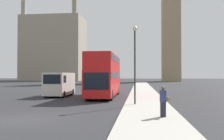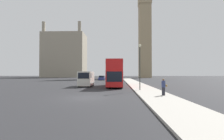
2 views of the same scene
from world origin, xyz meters
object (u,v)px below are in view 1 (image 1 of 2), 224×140
Objects in this scene: red_double_decker_bus at (104,74)px; pedestrian at (163,101)px; white_van at (60,84)px; parked_sedan at (100,82)px; street_lamp at (135,53)px; clock_tower at (171,2)px.

red_double_decker_bus reaches higher than pedestrian.
white_van reaches higher than pedestrian.
parked_sedan is at bearing 90.03° from white_van.
pedestrian is at bearing -53.23° from white_van.
pedestrian is at bearing -69.31° from red_double_decker_bus.
red_double_decker_bus is 6.49× the size of pedestrian.
parked_sedan is at bearing 102.76° from street_lamp.
parked_sedan is at bearing 103.15° from pedestrian.
street_lamp is 37.73m from parked_sedan.
parked_sedan is (-9.86, 42.20, -0.26)m from pedestrian.
street_lamp is at bearing -42.63° from white_van.
red_double_decker_bus is 13.88m from pedestrian.
clock_tower is at bearing 80.74° from street_lamp.
clock_tower is 49.34m from parked_sedan.
pedestrian is at bearing -97.49° from clock_tower.
red_double_decker_bus is 1.77× the size of street_lamp.
pedestrian is (4.88, -12.91, -1.50)m from red_double_decker_bus.
red_double_decker_bus is at bearing 110.69° from pedestrian.
pedestrian is at bearing -76.85° from parked_sedan.
street_lamp is at bearing -99.26° from clock_tower.
street_lamp is (-11.77, -72.20, -24.43)m from clock_tower.
street_lamp is 1.27× the size of parked_sedan.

